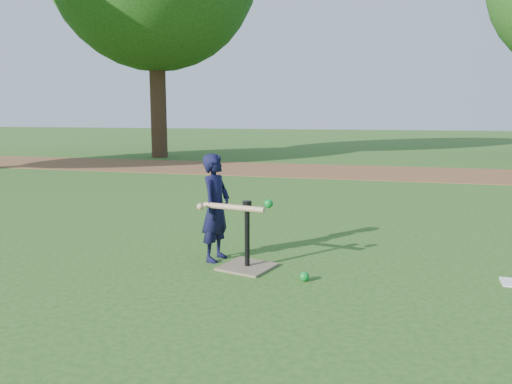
# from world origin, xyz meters

# --- Properties ---
(ground) EXTENTS (80.00, 80.00, 0.00)m
(ground) POSITION_xyz_m (0.00, 0.00, 0.00)
(ground) COLOR #285116
(ground) RESTS_ON ground
(dirt_strip) EXTENTS (24.00, 3.00, 0.01)m
(dirt_strip) POSITION_xyz_m (0.00, 7.50, 0.01)
(dirt_strip) COLOR brown
(dirt_strip) RESTS_ON ground
(child) EXTENTS (0.29, 0.40, 1.01)m
(child) POSITION_xyz_m (-0.40, -0.21, 0.51)
(child) COLOR black
(child) RESTS_ON ground
(wiffle_ball_ground) EXTENTS (0.08, 0.08, 0.08)m
(wiffle_ball_ground) POSITION_xyz_m (0.51, -0.60, 0.04)
(wiffle_ball_ground) COLOR #0B8125
(wiffle_ball_ground) RESTS_ON ground
(batting_tee) EXTENTS (0.53, 0.53, 0.61)m
(batting_tee) POSITION_xyz_m (-0.05, -0.38, 0.11)
(batting_tee) COLOR #77654B
(batting_tee) RESTS_ON ground
(swing_action) EXTENTS (0.68, 0.17, 0.11)m
(swing_action) POSITION_xyz_m (-0.13, -0.40, 0.56)
(swing_action) COLOR tan
(swing_action) RESTS_ON ground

